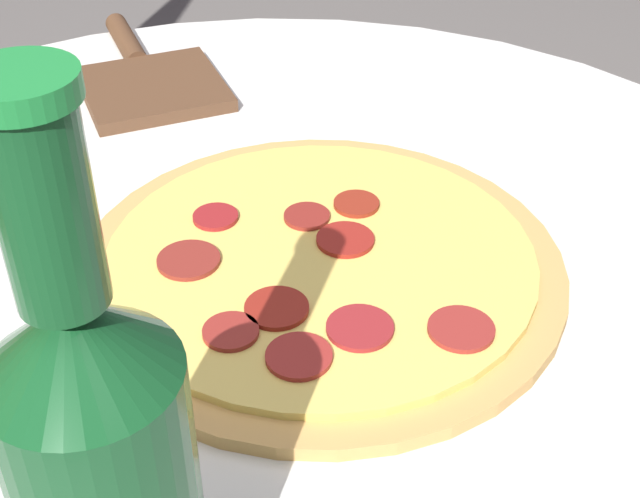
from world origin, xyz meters
The scene contains 4 objects.
table centered at (0.00, 0.00, 0.55)m, with size 0.93×0.93×0.73m.
pizza centered at (0.01, -0.04, 0.74)m, with size 0.34×0.34×0.02m.
beer_bottle centered at (-0.27, 0.00, 0.84)m, with size 0.07×0.07×0.28m.
pizza_paddle centered at (0.28, 0.16, 0.74)m, with size 0.24×0.18×0.02m.
Camera 1 is at (-0.47, -0.11, 1.12)m, focal length 50.00 mm.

